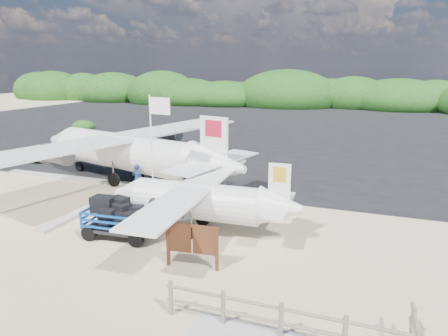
# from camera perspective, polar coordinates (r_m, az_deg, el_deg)

# --- Properties ---
(ground) EXTENTS (160.00, 160.00, 0.00)m
(ground) POSITION_cam_1_polar(r_m,az_deg,el_deg) (16.78, -8.80, -8.82)
(ground) COLOR beige
(asphalt_apron) EXTENTS (90.00, 50.00, 0.04)m
(asphalt_apron) POSITION_cam_1_polar(r_m,az_deg,el_deg) (44.60, 10.03, 5.60)
(asphalt_apron) COLOR #B2B2B2
(asphalt_apron) RESTS_ON ground
(lagoon) EXTENTS (9.00, 7.00, 0.40)m
(lagoon) POSITION_cam_1_polar(r_m,az_deg,el_deg) (23.28, -26.81, -3.62)
(lagoon) COLOR #B2B2B2
(lagoon) RESTS_ON ground
(vegetation_band) EXTENTS (124.00, 8.00, 4.40)m
(vegetation_band) POSITION_cam_1_polar(r_m,az_deg,el_deg) (69.19, 13.77, 8.41)
(vegetation_band) COLOR #B2B2B2
(vegetation_band) RESTS_ON ground
(baggage_cart) EXTENTS (2.90, 1.79, 1.40)m
(baggage_cart) POSITION_cam_1_polar(r_m,az_deg,el_deg) (16.46, -14.62, -9.61)
(baggage_cart) COLOR #0B44A6
(baggage_cart) RESTS_ON ground
(flagpole) EXTENTS (1.14, 0.63, 5.38)m
(flagpole) POSITION_cam_1_polar(r_m,az_deg,el_deg) (18.61, -9.88, -6.51)
(flagpole) COLOR white
(flagpole) RESTS_ON ground
(signboard) EXTENTS (1.92, 0.39, 1.58)m
(signboard) POSITION_cam_1_polar(r_m,az_deg,el_deg) (13.80, -4.52, -14.01)
(signboard) COLOR #4C2815
(signboard) RESTS_ON ground
(crew_a) EXTENTS (0.59, 0.39, 1.61)m
(crew_a) POSITION_cam_1_polar(r_m,az_deg,el_deg) (21.46, -12.27, -1.56)
(crew_a) COLOR #14254E
(crew_a) RESTS_ON ground
(crew_b) EXTENTS (0.96, 0.75, 1.97)m
(crew_b) POSITION_cam_1_polar(r_m,az_deg,el_deg) (17.56, -3.93, -4.18)
(crew_b) COLOR #14254E
(crew_b) RESTS_ON ground
(crew_c) EXTENTS (1.22, 0.79, 1.93)m
(crew_c) POSITION_cam_1_polar(r_m,az_deg,el_deg) (18.19, -5.32, -3.62)
(crew_c) COLOR #14254E
(crew_c) RESTS_ON ground
(aircraft_small) EXTENTS (8.55, 8.55, 2.96)m
(aircraft_small) POSITION_cam_1_polar(r_m,az_deg,el_deg) (52.49, 1.38, 7.08)
(aircraft_small) COLOR #B2B2B2
(aircraft_small) RESTS_ON ground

